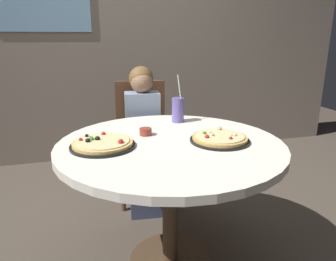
{
  "coord_description": "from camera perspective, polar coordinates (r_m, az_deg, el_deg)",
  "views": [
    {
      "loc": [
        -0.44,
        -1.53,
        1.29
      ],
      "look_at": [
        0.0,
        0.05,
        0.8
      ],
      "focal_mm": 33.73,
      "sensor_mm": 36.0,
      "label": 1
    }
  ],
  "objects": [
    {
      "name": "soda_cup",
      "position": [
        2.06,
        1.81,
        3.76
      ],
      "size": [
        0.08,
        0.08,
        0.31
      ],
      "color": "#6659A5",
      "rests_on": "dining_table"
    },
    {
      "name": "diner_child",
      "position": [
        2.41,
        -4.37,
        -2.97
      ],
      "size": [
        0.29,
        0.42,
        1.08
      ],
      "color": "#3F4766",
      "rests_on": "ground_plane"
    },
    {
      "name": "wall_with_window",
      "position": [
        3.48,
        -8.88,
        19.08
      ],
      "size": [
        5.2,
        0.14,
        2.9
      ],
      "color": "gray",
      "rests_on": "ground_plane"
    },
    {
      "name": "dining_table",
      "position": [
        1.71,
        0.45,
        -5.22
      ],
      "size": [
        1.21,
        1.21,
        0.75
      ],
      "color": "silver",
      "rests_on": "ground_plane"
    },
    {
      "name": "sauce_bowl",
      "position": [
        1.8,
        -4.07,
        -0.22
      ],
      "size": [
        0.07,
        0.07,
        0.04
      ],
      "primitive_type": "cylinder",
      "color": "brown",
      "rests_on": "dining_table"
    },
    {
      "name": "pizza_cheese",
      "position": [
        1.64,
        -11.73,
        -2.36
      ],
      "size": [
        0.33,
        0.33,
        0.05
      ],
      "color": "black",
      "rests_on": "dining_table"
    },
    {
      "name": "ground_plane",
      "position": [
        2.05,
        0.41,
        -22.4
      ],
      "size": [
        8.0,
        8.0,
        0.0
      ],
      "primitive_type": "plane",
      "color": "#4C4238"
    },
    {
      "name": "chair_wooden",
      "position": [
        2.57,
        -4.78,
        -0.66
      ],
      "size": [
        0.44,
        0.44,
        0.95
      ],
      "color": "brown",
      "rests_on": "ground_plane"
    },
    {
      "name": "pizza_veggie",
      "position": [
        1.71,
        9.32,
        -1.41
      ],
      "size": [
        0.32,
        0.32,
        0.05
      ],
      "color": "black",
      "rests_on": "dining_table"
    }
  ]
}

